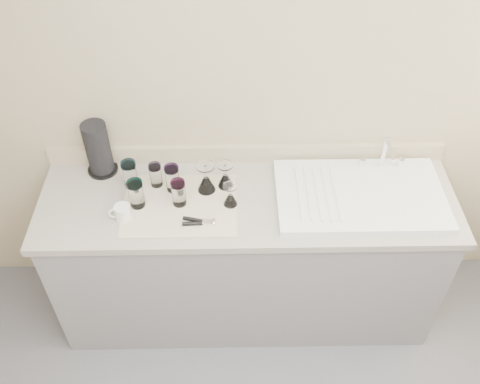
{
  "coord_description": "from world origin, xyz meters",
  "views": [
    {
      "loc": [
        -0.07,
        -0.64,
        2.77
      ],
      "look_at": [
        -0.04,
        1.15,
        1.0
      ],
      "focal_mm": 40.0,
      "sensor_mm": 36.0,
      "label": 1
    }
  ],
  "objects_px": {
    "tumbler_purple": "(172,178)",
    "sink_unit": "(360,195)",
    "can_opener": "(199,222)",
    "tumbler_lavender": "(179,193)",
    "goblet_front_right": "(230,198)",
    "white_mug": "(122,213)",
    "paper_towel_roll": "(98,149)",
    "tumbler_cyan": "(156,175)",
    "goblet_back_left": "(206,182)",
    "tumbler_teal": "(130,174)",
    "goblet_back_right": "(225,179)",
    "tumbler_magenta": "(136,194)"
  },
  "relations": [
    {
      "from": "tumbler_purple",
      "to": "goblet_back_left",
      "type": "height_order",
      "value": "goblet_back_left"
    },
    {
      "from": "goblet_back_right",
      "to": "paper_towel_roll",
      "type": "relative_size",
      "value": 0.48
    },
    {
      "from": "tumbler_cyan",
      "to": "tumbler_magenta",
      "type": "bearing_deg",
      "value": -118.64
    },
    {
      "from": "tumbler_teal",
      "to": "goblet_back_left",
      "type": "height_order",
      "value": "goblet_back_left"
    },
    {
      "from": "goblet_back_left",
      "to": "goblet_front_right",
      "type": "xyz_separation_m",
      "value": [
        0.12,
        -0.1,
        -0.01
      ]
    },
    {
      "from": "goblet_back_left",
      "to": "paper_towel_roll",
      "type": "xyz_separation_m",
      "value": [
        -0.54,
        0.16,
        0.08
      ]
    },
    {
      "from": "tumbler_teal",
      "to": "goblet_front_right",
      "type": "relative_size",
      "value": 1.23
    },
    {
      "from": "tumbler_teal",
      "to": "tumbler_lavender",
      "type": "bearing_deg",
      "value": -27.61
    },
    {
      "from": "sink_unit",
      "to": "tumbler_magenta",
      "type": "xyz_separation_m",
      "value": [
        -1.08,
        -0.04,
        0.06
      ]
    },
    {
      "from": "tumbler_purple",
      "to": "can_opener",
      "type": "bearing_deg",
      "value": -59.93
    },
    {
      "from": "tumbler_teal",
      "to": "can_opener",
      "type": "xyz_separation_m",
      "value": [
        0.35,
        -0.26,
        -0.07
      ]
    },
    {
      "from": "tumbler_cyan",
      "to": "goblet_back_left",
      "type": "height_order",
      "value": "goblet_back_left"
    },
    {
      "from": "tumbler_teal",
      "to": "tumbler_cyan",
      "type": "xyz_separation_m",
      "value": [
        0.12,
        0.0,
        -0.01
      ]
    },
    {
      "from": "sink_unit",
      "to": "can_opener",
      "type": "distance_m",
      "value": 0.8
    },
    {
      "from": "tumbler_cyan",
      "to": "tumbler_lavender",
      "type": "relative_size",
      "value": 0.91
    },
    {
      "from": "paper_towel_roll",
      "to": "tumbler_cyan",
      "type": "bearing_deg",
      "value": -22.32
    },
    {
      "from": "tumbler_purple",
      "to": "tumbler_lavender",
      "type": "xyz_separation_m",
      "value": [
        0.04,
        -0.1,
        -0.0
      ]
    },
    {
      "from": "tumbler_lavender",
      "to": "can_opener",
      "type": "xyz_separation_m",
      "value": [
        0.1,
        -0.13,
        -0.06
      ]
    },
    {
      "from": "sink_unit",
      "to": "tumbler_lavender",
      "type": "bearing_deg",
      "value": -177.96
    },
    {
      "from": "sink_unit",
      "to": "goblet_front_right",
      "type": "distance_m",
      "value": 0.64
    },
    {
      "from": "goblet_back_right",
      "to": "white_mug",
      "type": "distance_m",
      "value": 0.53
    },
    {
      "from": "tumbler_cyan",
      "to": "tumbler_teal",
      "type": "bearing_deg",
      "value": -177.99
    },
    {
      "from": "goblet_back_left",
      "to": "goblet_front_right",
      "type": "height_order",
      "value": "goblet_back_left"
    },
    {
      "from": "tumbler_purple",
      "to": "sink_unit",
      "type": "bearing_deg",
      "value": -4.28
    },
    {
      "from": "tumbler_lavender",
      "to": "goblet_front_right",
      "type": "height_order",
      "value": "tumbler_lavender"
    },
    {
      "from": "tumbler_cyan",
      "to": "paper_towel_roll",
      "type": "relative_size",
      "value": 0.44
    },
    {
      "from": "goblet_front_right",
      "to": "white_mug",
      "type": "xyz_separation_m",
      "value": [
        -0.51,
        -0.08,
        -0.01
      ]
    },
    {
      "from": "can_opener",
      "to": "paper_towel_roll",
      "type": "relative_size",
      "value": 0.53
    },
    {
      "from": "tumbler_teal",
      "to": "tumbler_purple",
      "type": "height_order",
      "value": "tumbler_teal"
    },
    {
      "from": "goblet_back_right",
      "to": "tumbler_cyan",
      "type": "bearing_deg",
      "value": 177.62
    },
    {
      "from": "can_opener",
      "to": "paper_towel_roll",
      "type": "xyz_separation_m",
      "value": [
        -0.51,
        0.39,
        0.13
      ]
    },
    {
      "from": "tumbler_cyan",
      "to": "paper_towel_roll",
      "type": "height_order",
      "value": "paper_towel_roll"
    },
    {
      "from": "goblet_front_right",
      "to": "paper_towel_roll",
      "type": "xyz_separation_m",
      "value": [
        -0.66,
        0.26,
        0.09
      ]
    },
    {
      "from": "goblet_back_left",
      "to": "tumbler_magenta",
      "type": "bearing_deg",
      "value": -163.02
    },
    {
      "from": "tumbler_teal",
      "to": "goblet_back_right",
      "type": "distance_m",
      "value": 0.47
    },
    {
      "from": "goblet_back_right",
      "to": "sink_unit",
      "type": "bearing_deg",
      "value": -7.59
    },
    {
      "from": "can_opener",
      "to": "tumbler_purple",
      "type": "bearing_deg",
      "value": 120.07
    },
    {
      "from": "paper_towel_roll",
      "to": "goblet_front_right",
      "type": "bearing_deg",
      "value": -21.71
    },
    {
      "from": "sink_unit",
      "to": "can_opener",
      "type": "bearing_deg",
      "value": -168.08
    },
    {
      "from": "goblet_back_left",
      "to": "can_opener",
      "type": "relative_size",
      "value": 1.03
    },
    {
      "from": "goblet_back_left",
      "to": "sink_unit",
      "type": "bearing_deg",
      "value": -4.61
    },
    {
      "from": "tumbler_lavender",
      "to": "goblet_back_left",
      "type": "relative_size",
      "value": 0.87
    },
    {
      "from": "tumbler_magenta",
      "to": "goblet_back_right",
      "type": "xyz_separation_m",
      "value": [
        0.42,
        0.13,
        -0.03
      ]
    },
    {
      "from": "tumbler_cyan",
      "to": "goblet_front_right",
      "type": "relative_size",
      "value": 1.04
    },
    {
      "from": "tumbler_teal",
      "to": "goblet_back_right",
      "type": "xyz_separation_m",
      "value": [
        0.47,
        -0.01,
        -0.03
      ]
    },
    {
      "from": "sink_unit",
      "to": "white_mug",
      "type": "height_order",
      "value": "sink_unit"
    },
    {
      "from": "goblet_back_right",
      "to": "goblet_front_right",
      "type": "bearing_deg",
      "value": -79.49
    },
    {
      "from": "sink_unit",
      "to": "goblet_front_right",
      "type": "bearing_deg",
      "value": -176.36
    },
    {
      "from": "tumbler_teal",
      "to": "tumbler_magenta",
      "type": "distance_m",
      "value": 0.15
    },
    {
      "from": "paper_towel_roll",
      "to": "tumbler_purple",
      "type": "bearing_deg",
      "value": -22.1
    }
  ]
}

